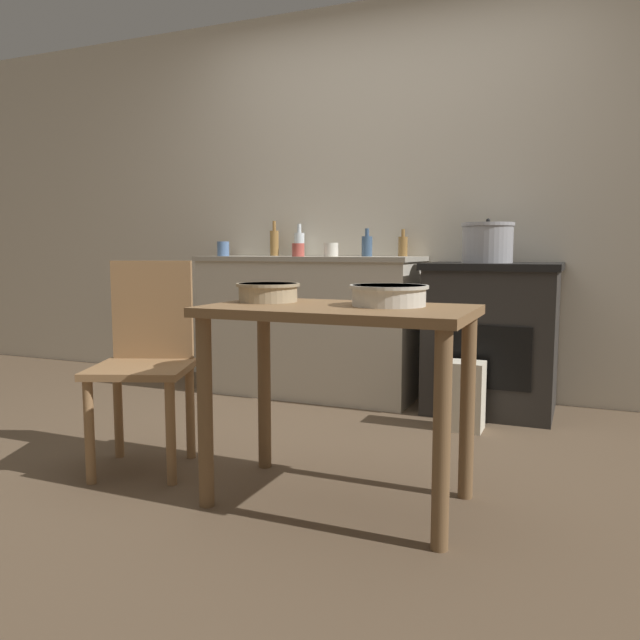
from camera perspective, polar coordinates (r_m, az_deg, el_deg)
name	(u,v)px	position (r m, az deg, el deg)	size (l,w,h in m)	color
ground_plane	(281,458)	(2.91, -3.61, -12.51)	(14.00, 14.00, 0.00)	brown
wall_back	(387,200)	(4.24, 6.10, 10.87)	(8.00, 0.07, 2.55)	beige
counter_cabinet	(311,325)	(4.10, -0.83, -0.46)	(1.43, 0.60, 0.90)	beige
stove	(492,337)	(3.78, 15.42, -1.51)	(0.75, 0.62, 0.87)	#2D2B28
work_table	(339,343)	(2.28, 1.72, -2.13)	(0.96, 0.55, 0.74)	olive
chair	(146,357)	(2.81, -15.62, -3.26)	(0.52, 0.52, 0.90)	#997047
flour_sack	(461,395)	(3.39, 12.74, -6.74)	(0.24, 0.17, 0.36)	beige
stock_pot	(487,243)	(3.73, 15.07, 6.85)	(0.30, 0.30, 0.25)	#A8A8AD
mixing_bowl_large	(268,291)	(2.46, -4.77, 2.64)	(0.25, 0.25, 0.07)	tan
mixing_bowl_small	(389,294)	(2.29, 6.32, 2.37)	(0.29, 0.29, 0.08)	silver
bottle_far_left	(403,246)	(4.06, 7.59, 6.74)	(0.06, 0.06, 0.17)	olive
bottle_left	(274,242)	(4.40, -4.20, 7.09)	(0.06, 0.06, 0.24)	olive
bottle_mid_left	(299,244)	(4.34, -1.90, 7.00)	(0.07, 0.07, 0.22)	silver
bottle_center_left	(367,246)	(3.96, 4.31, 6.80)	(0.07, 0.07, 0.17)	#3D5675
cup_center	(331,250)	(3.92, 1.02, 6.45)	(0.09, 0.09, 0.09)	silver
cup_center_right	(298,250)	(3.89, -2.00, 6.42)	(0.08, 0.08, 0.08)	#B74C42
cup_mid_right	(223,249)	(4.18, -8.85, 6.45)	(0.08, 0.08, 0.10)	#4C6B99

